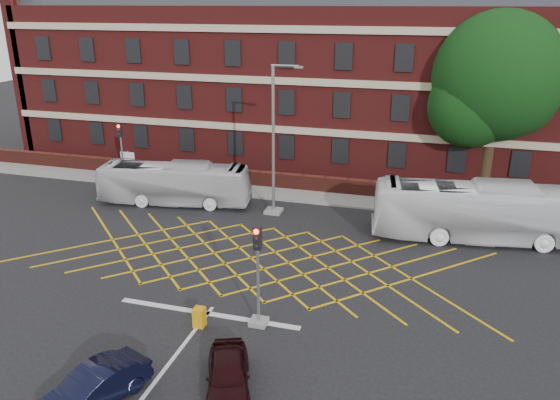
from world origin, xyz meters
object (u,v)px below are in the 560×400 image
(bus_right, at_px, (481,212))
(deciduous_tree, at_px, (496,85))
(traffic_light_near, at_px, (258,285))
(car_maroon, at_px, (228,374))
(car_navy, at_px, (93,388))
(street_lamp, at_px, (274,165))
(traffic_light_far, at_px, (123,158))
(bus_left, at_px, (174,183))
(direction_signs, at_px, (128,162))
(utility_cabinet, at_px, (199,317))

(bus_right, relative_size, deciduous_tree, 0.97)
(bus_right, bearing_deg, traffic_light_near, 134.31)
(car_maroon, distance_m, deciduous_tree, 26.52)
(car_navy, distance_m, deciduous_tree, 29.75)
(street_lamp, bearing_deg, traffic_light_far, 166.97)
(bus_left, xyz_separation_m, car_maroon, (9.85, -15.89, -0.75))
(traffic_light_far, height_order, direction_signs, traffic_light_far)
(traffic_light_far, xyz_separation_m, direction_signs, (0.13, 0.46, -0.39))
(car_maroon, relative_size, deciduous_tree, 0.30)
(traffic_light_far, distance_m, street_lamp, 12.54)
(bus_right, xyz_separation_m, deciduous_tree, (0.67, 8.58, 5.60))
(car_maroon, xyz_separation_m, deciduous_tree, (9.32, 23.93, 6.61))
(bus_left, height_order, car_maroon, bus_left)
(bus_right, height_order, car_navy, bus_right)
(traffic_light_near, relative_size, traffic_light_far, 1.00)
(utility_cabinet, bearing_deg, car_navy, -105.19)
(bus_right, bearing_deg, deciduous_tree, -11.89)
(traffic_light_near, xyz_separation_m, traffic_light_far, (-15.10, 14.86, 0.00))
(bus_left, relative_size, car_maroon, 2.74)
(car_navy, bearing_deg, direction_signs, 138.98)
(car_maroon, xyz_separation_m, traffic_light_far, (-15.36, 18.88, 1.16))
(car_maroon, xyz_separation_m, street_lamp, (-3.21, 16.07, 2.48))
(street_lamp, bearing_deg, car_navy, -92.16)
(car_maroon, distance_m, traffic_light_far, 24.37)
(street_lamp, relative_size, utility_cabinet, 10.93)
(traffic_light_near, bearing_deg, bus_left, 128.95)
(direction_signs, bearing_deg, traffic_light_far, -105.52)
(deciduous_tree, height_order, utility_cabinet, deciduous_tree)
(direction_signs, bearing_deg, traffic_light_near, -45.65)
(car_navy, xyz_separation_m, utility_cabinet, (1.39, 5.13, -0.22))
(bus_left, height_order, deciduous_tree, deciduous_tree)
(traffic_light_near, height_order, utility_cabinet, traffic_light_near)
(traffic_light_far, bearing_deg, car_navy, -61.10)
(bus_left, height_order, bus_right, bus_right)
(traffic_light_near, bearing_deg, street_lamp, 103.75)
(deciduous_tree, relative_size, utility_cabinet, 14.59)
(deciduous_tree, xyz_separation_m, utility_cabinet, (-11.82, -20.70, -6.80))
(bus_left, xyz_separation_m, traffic_light_near, (9.58, -11.86, 0.42))
(bus_right, xyz_separation_m, utility_cabinet, (-11.15, -12.12, -1.20))
(bus_right, distance_m, traffic_light_near, 14.42)
(bus_right, distance_m, utility_cabinet, 16.52)
(bus_left, relative_size, direction_signs, 4.40)
(car_navy, height_order, traffic_light_near, traffic_light_near)
(bus_right, distance_m, street_lamp, 11.98)
(street_lamp, bearing_deg, utility_cabinet, -86.82)
(traffic_light_far, xyz_separation_m, street_lamp, (12.15, -2.81, 1.32))
(bus_left, bearing_deg, utility_cabinet, -158.59)
(traffic_light_near, xyz_separation_m, street_lamp, (-2.95, 12.05, 1.32))
(bus_left, distance_m, deciduous_tree, 21.60)
(bus_left, relative_size, car_navy, 2.52)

